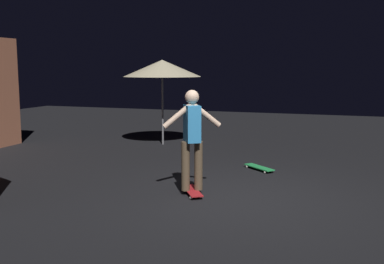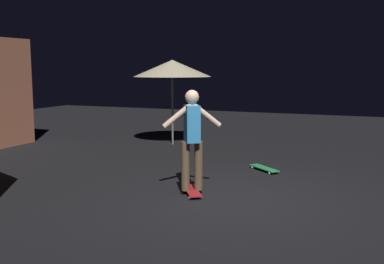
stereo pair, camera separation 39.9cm
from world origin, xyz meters
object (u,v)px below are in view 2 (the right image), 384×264
at_px(skateboard_spare, 264,168).
at_px(skateboard_ridden, 192,191).
at_px(skater, 192,133).
at_px(patio_umbrella, 172,68).

bearing_deg(skateboard_spare, skateboard_ridden, 161.44).
distance_m(skateboard_spare, skater, 2.47).
height_order(skateboard_ridden, skateboard_spare, same).
relative_size(skateboard_spare, skater, 0.43).
bearing_deg(patio_umbrella, skateboard_ridden, -151.65).
height_order(skateboard_spare, skater, skater).
distance_m(patio_umbrella, skater, 5.13).
height_order(skateboard_ridden, skater, skater).
bearing_deg(patio_umbrella, skater, -151.65).
xyz_separation_m(patio_umbrella, skateboard_spare, (-2.27, -3.11, -2.02)).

